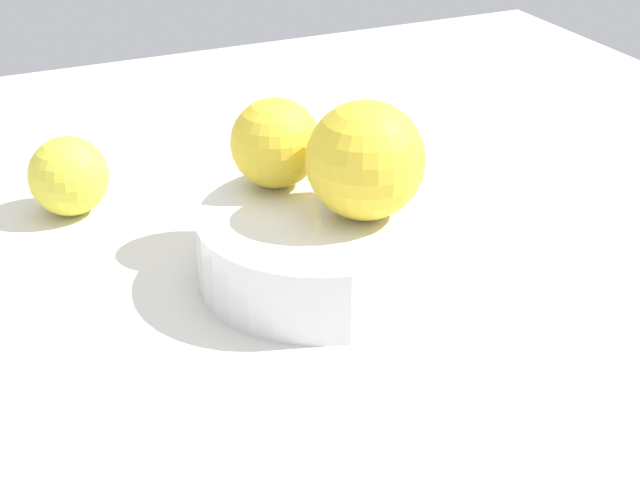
# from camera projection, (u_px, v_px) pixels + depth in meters

# --- Properties ---
(ground_plane) EXTENTS (1.10, 1.10, 0.02)m
(ground_plane) POSITION_uv_depth(u_px,v_px,m) (320.00, 289.00, 0.69)
(ground_plane) COLOR silver
(fruit_bowl) EXTENTS (0.17, 0.17, 0.05)m
(fruit_bowl) POSITION_uv_depth(u_px,v_px,m) (320.00, 248.00, 0.67)
(fruit_bowl) COLOR white
(fruit_bowl) RESTS_ON ground_plane
(orange_in_bowl_0) EXTENTS (0.08, 0.08, 0.08)m
(orange_in_bowl_0) POSITION_uv_depth(u_px,v_px,m) (365.00, 160.00, 0.64)
(orange_in_bowl_0) COLOR yellow
(orange_in_bowl_0) RESTS_ON fruit_bowl
(orange_in_bowl_1) EXTENTS (0.07, 0.07, 0.07)m
(orange_in_bowl_1) POSITION_uv_depth(u_px,v_px,m) (276.00, 143.00, 0.69)
(orange_in_bowl_1) COLOR yellow
(orange_in_bowl_1) RESTS_ON fruit_bowl
(orange_loose_0) EXTENTS (0.06, 0.06, 0.06)m
(orange_loose_0) POSITION_uv_depth(u_px,v_px,m) (69.00, 176.00, 0.76)
(orange_loose_0) COLOR yellow
(orange_loose_0) RESTS_ON ground_plane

